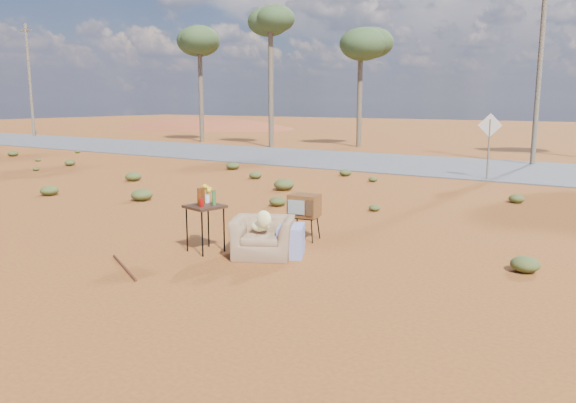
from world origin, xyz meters
The scene contains 14 objects.
ground centered at (0.00, 0.00, 0.00)m, with size 140.00×140.00×0.00m, color brown.
highway centered at (0.00, 15.00, 0.02)m, with size 140.00×7.00×0.04m, color #565659.
dirt_mound centered at (-30.00, 34.00, 0.00)m, with size 26.00×18.00×2.00m, color #943E23.
armchair centered at (0.65, 0.41, 0.41)m, with size 1.31×1.19×0.88m.
tv_unit centered at (0.58, 1.69, 0.65)m, with size 0.60×0.52×0.87m.
side_table centered at (-0.46, 0.09, 0.85)m, with size 0.69×0.69×1.15m.
rusty_bar centered at (-0.85, -1.42, 0.02)m, with size 0.04×0.04×1.51m, color #532216.
road_sign centered at (1.50, 12.00, 1.50)m, with size 0.78×0.06×2.19m.
eucalyptus_far_left centered at (-18.00, 20.00, 5.94)m, with size 3.20×3.20×7.10m.
eucalyptus_left centered at (-12.00, 19.00, 6.92)m, with size 3.20×3.20×8.10m.
eucalyptus_near_left centered at (-8.00, 22.00, 5.45)m, with size 3.20×3.20×6.60m.
utility_pole_west centered at (-32.00, 17.50, 4.15)m, with size 1.40×0.20×8.00m.
utility_pole_center centered at (2.00, 17.50, 4.15)m, with size 1.40×0.20×8.00m.
scrub_patch centered at (-0.82, 4.41, 0.14)m, with size 17.49×8.07×0.33m.
Camera 1 is at (5.91, -7.19, 2.61)m, focal length 35.00 mm.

